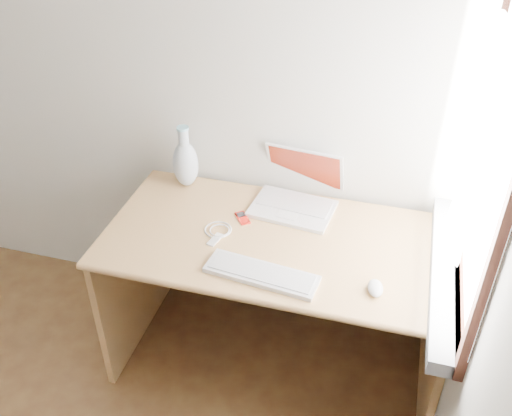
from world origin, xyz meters
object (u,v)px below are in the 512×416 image
(desk, at_px, (281,265))
(vase, at_px, (185,162))
(laptop, at_px, (295,194))
(external_keyboard, at_px, (261,274))

(desk, height_order, vase, vase)
(laptop, xyz_separation_m, vase, (-0.52, 0.02, 0.07))
(external_keyboard, bearing_deg, desk, 95.89)
(laptop, bearing_deg, external_keyboard, -85.84)
(external_keyboard, height_order, vase, vase)
(desk, relative_size, external_keyboard, 3.21)
(desk, distance_m, external_keyboard, 0.40)
(laptop, relative_size, vase, 1.25)
(desk, bearing_deg, external_keyboard, -90.62)
(external_keyboard, xyz_separation_m, vase, (-0.50, 0.52, 0.11))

